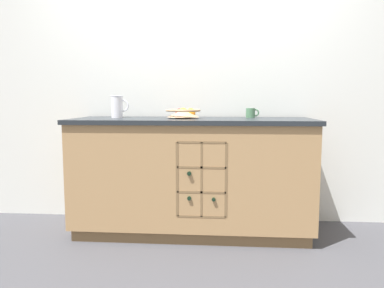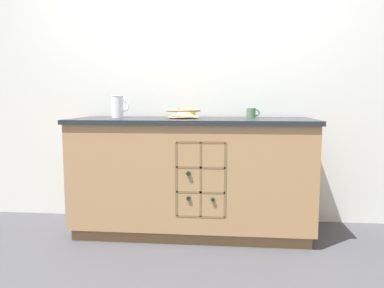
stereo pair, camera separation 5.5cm
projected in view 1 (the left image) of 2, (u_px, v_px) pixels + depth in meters
The scene contains 6 objects.
ground_plane at pixel (192, 231), 3.09m from camera, with size 14.00×14.00×0.00m, color #424247.
back_wall at pixel (196, 78), 3.34m from camera, with size 4.40×0.06×2.55m, color silver.
kitchen_island at pixel (192, 175), 3.04m from camera, with size 1.91×0.69×0.93m.
fruit_bowl at pixel (183, 113), 3.00m from camera, with size 0.28×0.28×0.09m.
white_pitcher at pixel (117, 106), 3.10m from camera, with size 0.15×0.10×0.18m.
ceramic_mug at pixel (251, 113), 3.13m from camera, with size 0.11×0.08×0.08m.
Camera 1 is at (0.24, -2.98, 1.07)m, focal length 35.00 mm.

